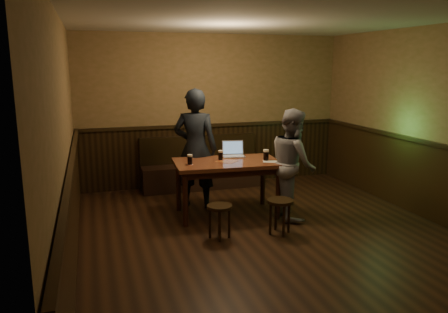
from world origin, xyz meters
The scene contains 12 objects.
room centered at (0.00, 0.22, 1.20)m, with size 5.04×6.04×2.84m.
bench centered at (-0.30, 2.75, 0.31)m, with size 2.20×0.50×0.95m.
pub_table centered at (-0.30, 1.16, 0.72)m, with size 1.61×0.98×0.84m.
stool_left centered at (-0.68, 0.30, 0.36)m, with size 0.41×0.41×0.45m.
stool_right centered at (0.14, 0.21, 0.38)m, with size 0.36×0.36×0.48m.
pint_left centered at (-0.89, 1.09, 0.91)m, with size 0.10×0.10×0.15m.
pint_mid centered at (-0.37, 1.25, 0.91)m, with size 0.10×0.10×0.15m.
pint_right centered at (0.27, 1.03, 0.92)m, with size 0.11×0.11×0.17m.
laptop centered at (-0.10, 1.47, 0.89)m, with size 0.38×0.32×0.24m.
menu centered at (0.30, 0.93, 0.83)m, with size 0.22×0.15×0.00m, color silver.
person_suit centered at (-0.66, 1.69, 0.95)m, with size 0.69×0.45×1.89m, color black.
person_grey centered at (0.60, 0.80, 0.81)m, with size 0.79×0.62×1.63m, color gray.
Camera 1 is at (-2.22, -4.89, 2.23)m, focal length 35.00 mm.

